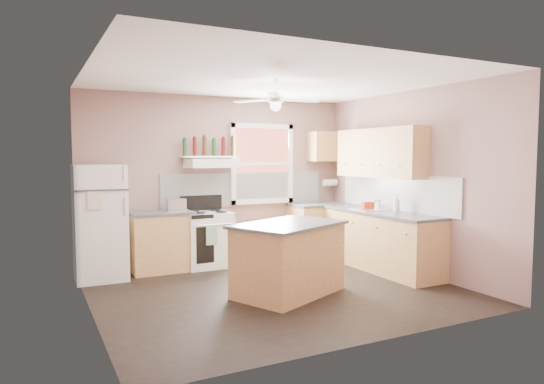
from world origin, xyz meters
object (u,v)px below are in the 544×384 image
island (288,260)px  refrigerator (100,222)px  cart (265,241)px  toaster (176,205)px  stove (207,239)px

island → refrigerator: bearing=113.5°
cart → island: bearing=-110.7°
cart → toaster: bearing=177.9°
toaster → cart: bearing=3.2°
refrigerator → stove: 1.65m
toaster → cart: (1.52, 0.02, -0.68)m
toaster → stove: bearing=-2.3°
cart → island: (-0.64, -1.98, 0.12)m
refrigerator → island: (2.01, -1.82, -0.38)m
refrigerator → cart: refrigerator is taller
refrigerator → toaster: 1.15m
cart → island: size_ratio=0.47×
island → toaster: bearing=89.8°
toaster → island: (0.88, -1.96, -0.56)m
refrigerator → toaster: size_ratio=5.76×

